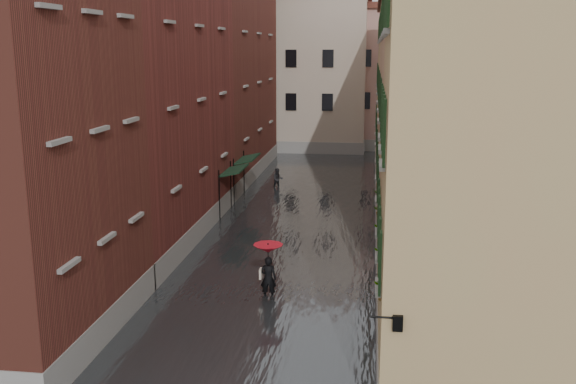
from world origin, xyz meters
The scene contains 15 objects.
ground centered at (0.00, 0.00, 0.00)m, with size 120.00×120.00×0.00m, color slate.
floodwater centered at (0.00, 13.00, 0.10)m, with size 10.00×60.00×0.20m, color #3F4346.
building_left_mid centered at (-7.00, 9.00, 6.25)m, with size 6.00×14.00×12.50m, color maroon.
building_left_far centered at (-7.00, 24.00, 7.00)m, with size 6.00×16.00×14.00m, color brown.
building_right_near centered at (7.00, -2.00, 5.75)m, with size 6.00×8.00×11.50m, color tan.
building_right_mid centered at (7.00, 9.00, 6.50)m, with size 6.00×14.00×13.00m, color tan.
building_right_far centered at (7.00, 24.00, 5.75)m, with size 6.00×16.00×11.50m, color tan.
building_end_cream centered at (-3.00, 38.00, 6.50)m, with size 12.00×9.00×13.00m, color #BFAF98.
building_end_pink centered at (6.00, 40.00, 6.00)m, with size 10.00×9.00×12.00m, color #A87C76.
awning_near centered at (-3.49, 13.30, 2.46)m, with size 1.09×2.76×2.80m.
awning_far centered at (-3.49, 16.86, 2.47)m, with size 1.09×2.94×2.80m.
wall_lantern centered at (4.33, -6.00, 3.01)m, with size 0.71×0.22×0.35m.
window_planters centered at (4.12, 0.48, 3.51)m, with size 0.59×10.89×0.84m.
pedestrian_main centered at (0.15, 2.18, 1.32)m, with size 1.07×1.07×2.06m.
pedestrian_far centered at (-2.15, 20.16, 0.70)m, with size 0.68×0.53×1.40m, color black.
Camera 1 is at (3.68, -19.16, 8.82)m, focal length 40.00 mm.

